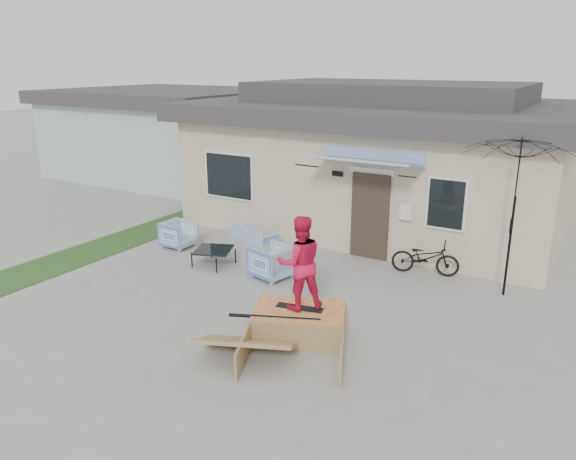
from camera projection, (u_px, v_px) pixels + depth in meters
The scene contains 13 objects.
ground at pixel (225, 317), 10.41m from camera, with size 90.00×90.00×0.00m, color gray.
grass_strip at pixel (114, 243), 14.61m from camera, with size 1.40×8.00×0.01m, color #25481D.
house at pixel (387, 155), 16.38m from camera, with size 10.80×8.49×4.10m.
neighbor_house at pixel (169, 131), 23.25m from camera, with size 8.60×7.60×3.50m.
loveseat at pixel (254, 230), 14.76m from camera, with size 1.46×0.43×0.57m, color #3E66B0.
armchair_left at pixel (178, 233), 14.22m from camera, with size 0.74×0.69×0.76m, color #3E66B0.
armchair_right at pixel (272, 260), 12.21m from camera, with size 0.81×0.75×0.83m, color #3E66B0.
coffee_table at pixel (214, 257), 13.01m from camera, with size 0.82×0.82×0.40m, color black.
bicycle at pixel (426, 254), 12.39m from camera, with size 0.52×1.50×0.96m, color black.
patio_umbrella at pixel (513, 213), 10.90m from camera, with size 2.60×2.47×2.20m.
skate_ramp at pixel (299, 323), 9.60m from camera, with size 1.56×2.08×0.52m, color olive, non-canonical shape.
skateboard at pixel (300, 307), 9.57m from camera, with size 0.83×0.21×0.05m, color black.
skater at pixel (300, 261), 9.32m from camera, with size 0.81×0.62×1.65m, color #D71742.
Camera 1 is at (5.90, -7.49, 4.65)m, focal length 34.39 mm.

